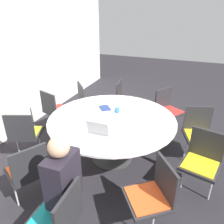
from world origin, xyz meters
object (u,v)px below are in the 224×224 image
at_px(chair_0, 58,217).
at_px(chair_5, 125,98).
at_px(chair_8, 24,132).
at_px(laptop, 100,130).
at_px(chair_3, 199,130).
at_px(chair_7, 55,108).
at_px(chair_6, 87,99).
at_px(chair_4, 168,108).
at_px(spiral_notebook, 105,108).
at_px(chair_2, 202,159).
at_px(chair_9, 28,169).
at_px(chair_1, 153,193).
at_px(person_0, 62,181).
at_px(coffee_cup, 117,110).

xyz_separation_m(chair_0, chair_5, (2.96, 0.35, 0.00)).
distance_m(chair_8, laptop, 1.27).
relative_size(chair_3, chair_7, 1.00).
relative_size(chair_0, chair_6, 1.00).
bearing_deg(chair_4, spiral_notebook, -12.63).
xyz_separation_m(chair_2, chair_6, (1.22, 2.25, 0.00)).
bearing_deg(chair_6, chair_9, -32.16).
bearing_deg(chair_0, chair_7, 33.63).
height_order(chair_7, chair_8, same).
height_order(chair_8, spiral_notebook, chair_8).
bearing_deg(chair_5, spiral_notebook, -7.15).
bearing_deg(chair_0, laptop, 3.34).
bearing_deg(chair_9, chair_1, -54.18).
distance_m(person_0, laptop, 0.92).
height_order(chair_2, spiral_notebook, chair_2).
bearing_deg(chair_3, chair_2, 77.08).
distance_m(chair_6, spiral_notebook, 1.01).
bearing_deg(person_0, chair_2, -50.06).
bearing_deg(chair_1, chair_8, 39.93).
bearing_deg(spiral_notebook, chair_7, 85.72).
bearing_deg(chair_1, laptop, 20.17).
relative_size(chair_6, chair_7, 1.00).
bearing_deg(chair_1, person_0, 76.95).
distance_m(chair_3, person_0, 2.25).
height_order(chair_6, spiral_notebook, chair_6).
distance_m(chair_2, chair_8, 2.56).
distance_m(chair_1, chair_5, 2.60).
bearing_deg(chair_4, chair_5, -67.04).
height_order(chair_3, chair_5, same).
bearing_deg(spiral_notebook, chair_9, 166.49).
bearing_deg(chair_1, spiral_notebook, 3.01).
xyz_separation_m(chair_3, coffee_cup, (-0.27, 1.25, 0.25)).
bearing_deg(chair_5, coffee_cup, 4.98).
relative_size(chair_8, chair_9, 1.00).
xyz_separation_m(chair_2, chair_3, (0.73, 0.06, 0.00)).
distance_m(chair_0, spiral_notebook, 1.96).
xyz_separation_m(chair_8, chair_9, (-0.66, -0.64, 0.00)).
xyz_separation_m(chair_4, laptop, (-1.65, 0.66, 0.26)).
bearing_deg(chair_9, chair_2, -34.50).
height_order(chair_1, chair_4, same).
distance_m(chair_4, laptop, 1.79).
xyz_separation_m(chair_6, person_0, (-2.37, -0.96, 0.19)).
xyz_separation_m(chair_5, spiral_notebook, (-1.05, 0.00, 0.22)).
relative_size(chair_1, chair_6, 1.00).
bearing_deg(person_0, chair_1, -67.78).
distance_m(chair_5, chair_8, 2.12).
height_order(chair_5, chair_6, same).
height_order(laptop, coffee_cup, laptop).
relative_size(chair_9, coffee_cup, 10.50).
xyz_separation_m(chair_1, chair_3, (1.51, -0.40, 0.00)).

